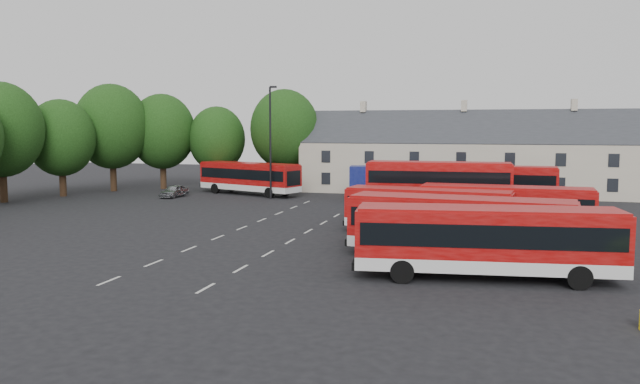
# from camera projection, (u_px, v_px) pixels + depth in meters

# --- Properties ---
(ground) EXTENTS (140.00, 140.00, 0.00)m
(ground) POSITION_uv_depth(u_px,v_px,m) (230.00, 233.00, 42.78)
(ground) COLOR black
(ground) RESTS_ON ground
(lane_markings) EXTENTS (5.15, 33.80, 0.01)m
(lane_markings) POSITION_uv_depth(u_px,v_px,m) (275.00, 230.00, 44.02)
(lane_markings) COLOR beige
(lane_markings) RESTS_ON ground
(treeline) EXTENTS (29.92, 32.59, 12.01)m
(treeline) POSITION_uv_depth(u_px,v_px,m) (124.00, 132.00, 66.21)
(treeline) COLOR black
(treeline) RESTS_ON ground
(terrace_houses) EXTENTS (35.70, 7.13, 10.06)m
(terrace_houses) POSITION_uv_depth(u_px,v_px,m) (463.00, 158.00, 67.31)
(terrace_houses) COLOR beige
(terrace_houses) RESTS_ON ground
(bus_row_a) EXTENTS (12.50, 4.31, 3.46)m
(bus_row_a) POSITION_uv_depth(u_px,v_px,m) (487.00, 237.00, 29.37)
(bus_row_a) COLOR silver
(bus_row_a) RESTS_ON ground
(bus_row_b) EXTENTS (12.30, 3.96, 3.42)m
(bus_row_b) POSITION_uv_depth(u_px,v_px,m) (460.00, 222.00, 34.03)
(bus_row_b) COLOR silver
(bus_row_b) RESTS_ON ground
(bus_row_c) EXTENTS (9.85, 2.80, 2.75)m
(bus_row_c) POSITION_uv_depth(u_px,v_px,m) (445.00, 220.00, 37.36)
(bus_row_c) COLOR silver
(bus_row_c) RESTS_ON ground
(bus_row_d) EXTENTS (11.21, 3.71, 3.11)m
(bus_row_d) POSITION_uv_depth(u_px,v_px,m) (428.00, 207.00, 41.69)
(bus_row_d) COLOR silver
(bus_row_d) RESTS_ON ground
(bus_row_e) EXTENTS (11.50, 3.15, 3.22)m
(bus_row_e) POSITION_uv_depth(u_px,v_px,m) (505.00, 205.00, 42.35)
(bus_row_e) COLOR silver
(bus_row_e) RESTS_ON ground
(bus_dd_south) EXTENTS (11.12, 2.94, 4.53)m
(bus_dd_south) POSITION_uv_depth(u_px,v_px,m) (438.00, 187.00, 48.50)
(bus_dd_south) COLOR silver
(bus_dd_south) RESTS_ON ground
(bus_dd_north) EXTENTS (10.10, 2.79, 4.10)m
(bus_dd_north) POSITION_uv_depth(u_px,v_px,m) (492.00, 188.00, 50.32)
(bus_dd_north) COLOR silver
(bus_dd_north) RESTS_ON ground
(bus_north) EXTENTS (12.26, 6.71, 3.41)m
(bus_north) POSITION_uv_depth(u_px,v_px,m) (249.00, 176.00, 66.41)
(bus_north) COLOR silver
(bus_north) RESTS_ON ground
(box_truck) EXTENTS (8.79, 4.07, 3.70)m
(box_truck) POSITION_uv_depth(u_px,v_px,m) (395.00, 180.00, 60.94)
(box_truck) COLOR black
(box_truck) RESTS_ON ground
(silver_car) EXTENTS (1.80, 3.91, 1.30)m
(silver_car) POSITION_uv_depth(u_px,v_px,m) (174.00, 191.00, 64.14)
(silver_car) COLOR #9B9CA2
(silver_car) RESTS_ON ground
(lamppost) EXTENTS (0.78, 0.38, 11.25)m
(lamppost) POSITION_uv_depth(u_px,v_px,m) (271.00, 139.00, 62.10)
(lamppost) COLOR black
(lamppost) RESTS_ON ground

